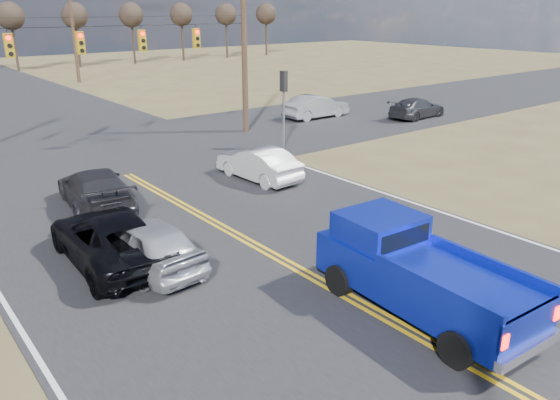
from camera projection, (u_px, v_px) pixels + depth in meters
ground at (367, 308)px, 13.09m from camera, size 160.00×160.00×0.00m
road_main at (171, 199)px, 20.49m from camera, size 14.00×120.00×0.02m
road_cross at (94, 156)px, 26.42m from camera, size 120.00×12.00×0.02m
signal_gantry at (93, 48)px, 24.86m from camera, size 19.60×4.83×10.00m
utility_poles at (88, 46)px, 23.93m from camera, size 19.60×58.32×10.00m
treeline at (25, 28)px, 31.15m from camera, size 87.00×117.80×7.40m
pickup_truck at (417, 272)px, 12.69m from camera, size 2.45×5.61×2.06m
silver_suv at (145, 243)px, 14.93m from camera, size 2.04×4.39×1.46m
black_suv at (112, 238)px, 15.29m from camera, size 2.60×5.28×1.44m
white_car_queue at (258, 164)px, 22.64m from camera, size 1.66×4.21×1.37m
dgrey_car_queue at (96, 189)px, 19.36m from camera, size 2.74×5.23×1.45m
cross_car_east_near at (316, 107)px, 35.32m from camera, size 1.64×4.55×1.49m
cross_car_east_far at (417, 108)px, 35.36m from camera, size 2.09×4.55×1.29m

